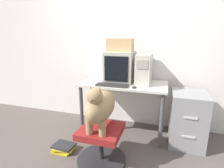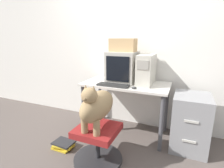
% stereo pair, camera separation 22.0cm
% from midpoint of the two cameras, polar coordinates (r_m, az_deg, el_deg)
% --- Properties ---
extents(ground_plane, '(12.00, 12.00, 0.00)m').
position_cam_midpoint_polar(ground_plane, '(2.51, -0.80, -18.56)').
color(ground_plane, '#564C47').
extents(wall_back, '(8.00, 0.05, 2.60)m').
position_cam_midpoint_polar(wall_back, '(2.77, 3.63, 13.10)').
color(wall_back, white).
rests_on(wall_back, ground_plane).
extents(desk, '(1.20, 0.63, 0.76)m').
position_cam_midpoint_polar(desk, '(2.50, 1.36, -2.03)').
color(desk, silver).
rests_on(desk, ground_plane).
extents(crt_monitor, '(0.40, 0.42, 0.43)m').
position_cam_midpoint_polar(crt_monitor, '(2.53, 0.12, 5.69)').
color(crt_monitor, '#B7B2A8').
rests_on(crt_monitor, desk).
extents(pc_tower, '(0.19, 0.45, 0.40)m').
position_cam_midpoint_polar(pc_tower, '(2.43, 7.88, 4.89)').
color(pc_tower, beige).
rests_on(pc_tower, desk).
extents(keyboard, '(0.43, 0.15, 0.03)m').
position_cam_midpoint_polar(keyboard, '(2.30, -2.63, -0.35)').
color(keyboard, '#2D2D2D').
rests_on(keyboard, desk).
extents(computer_mouse, '(0.07, 0.04, 0.03)m').
position_cam_midpoint_polar(computer_mouse, '(2.20, 4.38, -1.08)').
color(computer_mouse, '#333333').
rests_on(computer_mouse, desk).
extents(office_chair, '(0.56, 0.56, 0.42)m').
position_cam_midpoint_polar(office_chair, '(2.09, -6.72, -19.16)').
color(office_chair, '#262628').
rests_on(office_chair, ground_plane).
extents(dog, '(0.26, 0.60, 0.52)m').
position_cam_midpoint_polar(dog, '(1.86, -7.21, -7.19)').
color(dog, '#9E7F56').
rests_on(dog, office_chair).
extents(filing_cabinet, '(0.43, 0.52, 0.70)m').
position_cam_midpoint_polar(filing_cabinet, '(2.50, 21.05, -10.51)').
color(filing_cabinet, gray).
rests_on(filing_cabinet, ground_plane).
extents(cardboard_box, '(0.36, 0.20, 0.18)m').
position_cam_midpoint_polar(cardboard_box, '(2.51, 0.15, 12.59)').
color(cardboard_box, tan).
rests_on(cardboard_box, crt_monitor).
extents(book_stack_floor, '(0.28, 0.22, 0.08)m').
position_cam_midpoint_polar(book_stack_floor, '(2.43, -18.21, -19.28)').
color(book_stack_floor, gold).
rests_on(book_stack_floor, ground_plane).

